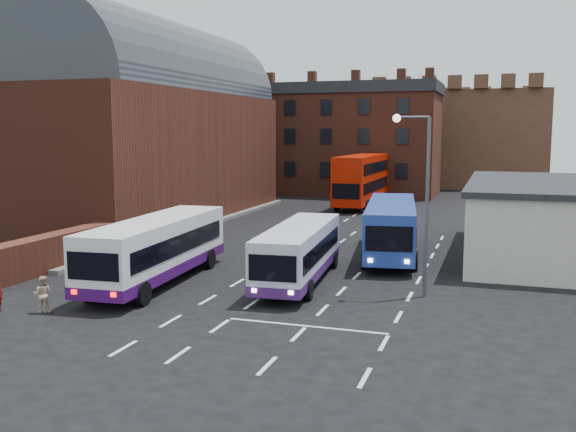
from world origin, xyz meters
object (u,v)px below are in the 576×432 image
(bus_blue, at_px, (391,225))
(street_lamp, at_px, (421,188))
(pedestrian_beige, at_px, (43,294))
(bus_white_inbound, at_px, (299,249))
(bus_white_outbound, at_px, (157,245))
(bus_red_double, at_px, (362,179))

(bus_blue, height_order, street_lamp, street_lamp)
(street_lamp, height_order, pedestrian_beige, street_lamp)
(bus_blue, bearing_deg, bus_white_inbound, 59.70)
(pedestrian_beige, bearing_deg, street_lamp, -176.26)
(pedestrian_beige, bearing_deg, bus_blue, -149.00)
(bus_white_outbound, height_order, bus_red_double, bus_red_double)
(bus_red_double, distance_m, street_lamp, 33.07)
(bus_white_inbound, xyz_separation_m, pedestrian_beige, (-7.99, -8.02, -0.84))
(bus_red_double, height_order, street_lamp, street_lamp)
(bus_red_double, relative_size, pedestrian_beige, 8.30)
(street_lamp, xyz_separation_m, pedestrian_beige, (-13.63, -7.04, -3.94))
(bus_white_inbound, relative_size, pedestrian_beige, 6.79)
(bus_white_outbound, bearing_deg, street_lamp, 1.83)
(street_lamp, distance_m, pedestrian_beige, 15.84)
(bus_red_double, bearing_deg, bus_white_outbound, 86.22)
(pedestrian_beige, bearing_deg, bus_white_inbound, -158.47)
(street_lamp, bearing_deg, bus_white_outbound, -174.36)
(bus_blue, xyz_separation_m, bus_red_double, (-6.50, 23.21, 0.75))
(bus_white_inbound, relative_size, bus_red_double, 0.82)
(bus_blue, bearing_deg, pedestrian_beige, 46.52)
(street_lamp, bearing_deg, pedestrian_beige, -152.67)
(bus_blue, relative_size, street_lamp, 1.48)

